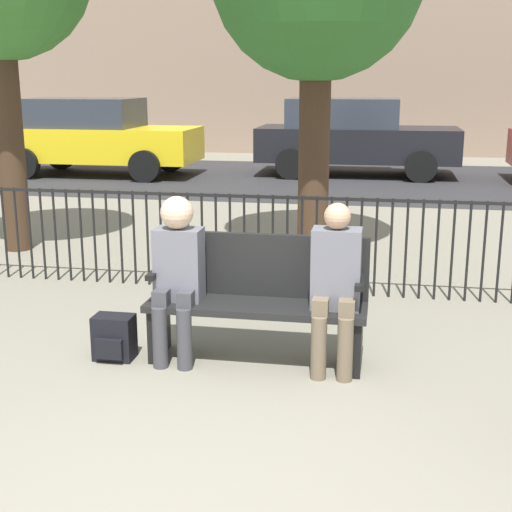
{
  "coord_description": "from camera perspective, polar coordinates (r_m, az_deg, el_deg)",
  "views": [
    {
      "loc": [
        0.87,
        -2.59,
        2.02
      ],
      "look_at": [
        0.0,
        2.22,
        0.8
      ],
      "focal_mm": 50.0,
      "sensor_mm": 36.0,
      "label": 1
    }
  ],
  "objects": [
    {
      "name": "parked_car_0",
      "position": [
        15.47,
        7.8,
        9.52
      ],
      "size": [
        4.2,
        1.94,
        1.62
      ],
      "color": "black",
      "rests_on": "ground"
    },
    {
      "name": "backpack",
      "position": [
        5.39,
        -11.3,
        -6.44
      ],
      "size": [
        0.29,
        0.23,
        0.33
      ],
      "color": "black",
      "rests_on": "ground"
    },
    {
      "name": "parked_car_1",
      "position": [
        15.75,
        -12.79,
        9.38
      ],
      "size": [
        4.2,
        1.94,
        1.62
      ],
      "color": "yellow",
      "rests_on": "ground"
    },
    {
      "name": "street_surface",
      "position": [
        14.76,
        6.8,
        6.06
      ],
      "size": [
        24.0,
        6.0,
        0.01
      ],
      "color": "#2B2B2D",
      "rests_on": "ground"
    },
    {
      "name": "seated_person_1",
      "position": [
        4.96,
        6.37,
        -1.92
      ],
      "size": [
        0.34,
        0.39,
        1.2
      ],
      "color": "brown",
      "rests_on": "ground"
    },
    {
      "name": "seated_person_0",
      "position": [
        5.15,
        -6.32,
        -1.0
      ],
      "size": [
        0.34,
        0.39,
        1.22
      ],
      "color": "#3D3D42",
      "rests_on": "ground"
    },
    {
      "name": "fence_railing",
      "position": [
        6.83,
        2.54,
        1.63
      ],
      "size": [
        9.01,
        0.03,
        0.95
      ],
      "color": "black",
      "rests_on": "ground"
    },
    {
      "name": "park_bench",
      "position": [
        5.2,
        0.15,
        -3.12
      ],
      "size": [
        1.59,
        0.45,
        0.92
      ],
      "color": "black",
      "rests_on": "ground"
    }
  ]
}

